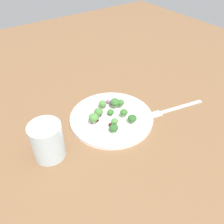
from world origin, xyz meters
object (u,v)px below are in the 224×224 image
(fork, at_px, (173,109))
(water_glass, at_px, (47,141))
(plate, at_px, (112,117))
(broccoli_floret_1, at_px, (124,112))
(broccoli_floret_2, at_px, (121,103))
(broccoli_floret_0, at_px, (99,112))

(fork, bearing_deg, water_glass, 172.46)
(plate, distance_m, fork, 0.19)
(water_glass, bearing_deg, broccoli_floret_1, -1.03)
(broccoli_floret_1, bearing_deg, water_glass, 178.97)
(broccoli_floret_2, xyz_separation_m, fork, (0.14, -0.09, -0.03))
(plate, xyz_separation_m, water_glass, (-0.20, -0.02, 0.04))
(broccoli_floret_0, distance_m, broccoli_floret_1, 0.07)
(plate, relative_size, broccoli_floret_2, 10.63)
(broccoli_floret_0, xyz_separation_m, water_glass, (-0.17, -0.04, 0.02))
(broccoli_floret_1, bearing_deg, broccoli_floret_2, 64.72)
(fork, bearing_deg, broccoli_floret_0, 157.81)
(broccoli_floret_1, xyz_separation_m, fork, (0.15, -0.05, -0.03))
(broccoli_floret_1, distance_m, water_glass, 0.22)
(water_glass, bearing_deg, fork, -7.54)
(plate, distance_m, broccoli_floret_1, 0.04)
(broccoli_floret_0, height_order, broccoli_floret_2, broccoli_floret_0)
(broccoli_floret_0, bearing_deg, broccoli_floret_1, -34.99)
(broccoli_floret_1, bearing_deg, broccoli_floret_0, 145.01)
(broccoli_floret_0, height_order, broccoli_floret_1, broccoli_floret_0)
(plate, xyz_separation_m, broccoli_floret_1, (0.02, -0.02, 0.02))
(broccoli_floret_1, height_order, broccoli_floret_2, same)
(broccoli_floret_1, relative_size, water_glass, 0.23)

